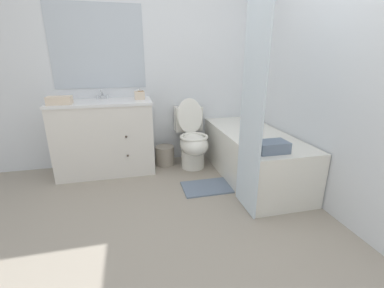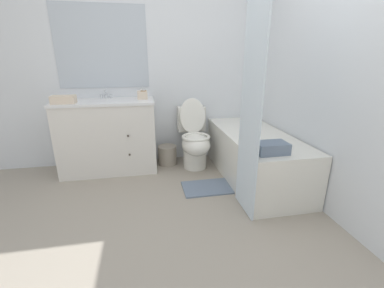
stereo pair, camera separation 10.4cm
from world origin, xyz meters
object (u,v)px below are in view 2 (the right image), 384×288
object	(u,v)px
bath_towel_folded	(271,148)
soap_dispenser	(144,94)
sink_faucet	(106,95)
vanity_cabinet	(108,136)
bathtub	(254,156)
wastebasket	(167,155)
tissue_box	(142,95)
toilet	(194,140)
bath_mat	(209,187)
hand_towel_folded	(63,100)

from	to	relation	value
bath_towel_folded	soap_dispenser	bearing A→B (deg)	132.29
sink_faucet	vanity_cabinet	bearing A→B (deg)	-90.00
bathtub	wastebasket	bearing A→B (deg)	147.82
soap_dispenser	bath_towel_folded	size ratio (longest dim) A/B	0.48
tissue_box	sink_faucet	bearing A→B (deg)	163.16
toilet	tissue_box	xyz separation A→B (m)	(-0.61, 0.13, 0.56)
toilet	bathtub	size ratio (longest dim) A/B	0.54
wastebasket	bath_mat	bearing A→B (deg)	-63.67
soap_dispenser	hand_towel_folded	xyz separation A→B (m)	(-0.85, -0.15, -0.01)
hand_towel_folded	toilet	bearing A→B (deg)	1.89
vanity_cabinet	hand_towel_folded	xyz separation A→B (m)	(-0.40, -0.14, 0.47)
bath_mat	tissue_box	bearing A→B (deg)	130.85
tissue_box	hand_towel_folded	xyz separation A→B (m)	(-0.83, -0.18, -0.01)
wastebasket	bath_mat	distance (m)	0.85
bathtub	bath_mat	xyz separation A→B (m)	(-0.56, -0.16, -0.26)
bathtub	wastebasket	size ratio (longest dim) A/B	6.45
toilet	wastebasket	size ratio (longest dim) A/B	3.46
tissue_box	hand_towel_folded	world-z (taller)	tissue_box
tissue_box	hand_towel_folded	size ratio (longest dim) A/B	0.54
sink_faucet	hand_towel_folded	xyz separation A→B (m)	(-0.40, -0.31, 0.01)
tissue_box	bath_mat	size ratio (longest dim) A/B	0.23
bathtub	soap_dispenser	bearing A→B (deg)	154.95
sink_faucet	bath_towel_folded	xyz separation A→B (m)	(1.51, -1.33, -0.31)
sink_faucet	toilet	bearing A→B (deg)	-14.12
tissue_box	soap_dispenser	world-z (taller)	soap_dispenser
soap_dispenser	bath_mat	bearing A→B (deg)	-48.82
wastebasket	bath_towel_folded	xyz separation A→B (m)	(0.80, -1.20, 0.46)
soap_dispenser	hand_towel_folded	bearing A→B (deg)	-169.87
soap_dispenser	bath_towel_folded	bearing A→B (deg)	-47.71
bathtub	bath_towel_folded	world-z (taller)	bath_towel_folded
vanity_cabinet	wastebasket	size ratio (longest dim) A/B	4.54
sink_faucet	bath_towel_folded	distance (m)	2.03
soap_dispenser	bath_mat	xyz separation A→B (m)	(0.63, -0.72, -0.91)
vanity_cabinet	hand_towel_folded	size ratio (longest dim) A/B	4.64
bathtub	toilet	bearing A→B (deg)	142.97
vanity_cabinet	tissue_box	bearing A→B (deg)	5.47
sink_faucet	bath_mat	distance (m)	1.65
vanity_cabinet	toilet	world-z (taller)	vanity_cabinet
vanity_cabinet	bathtub	xyz separation A→B (m)	(1.64, -0.54, -0.17)
sink_faucet	tissue_box	xyz separation A→B (m)	(0.43, -0.13, 0.01)
tissue_box	soap_dispenser	distance (m)	0.03
toilet	bathtub	xyz separation A→B (m)	(0.60, -0.45, -0.08)
toilet	bath_towel_folded	xyz separation A→B (m)	(0.47, -1.06, 0.23)
hand_towel_folded	bath_towel_folded	world-z (taller)	hand_towel_folded
sink_faucet	bath_towel_folded	bearing A→B (deg)	-41.27
vanity_cabinet	bath_mat	distance (m)	1.36
tissue_box	bath_towel_folded	distance (m)	1.64
tissue_box	bath_towel_folded	size ratio (longest dim) A/B	0.47
bath_towel_folded	bath_mat	world-z (taller)	bath_towel_folded
toilet	wastebasket	bearing A→B (deg)	158.03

